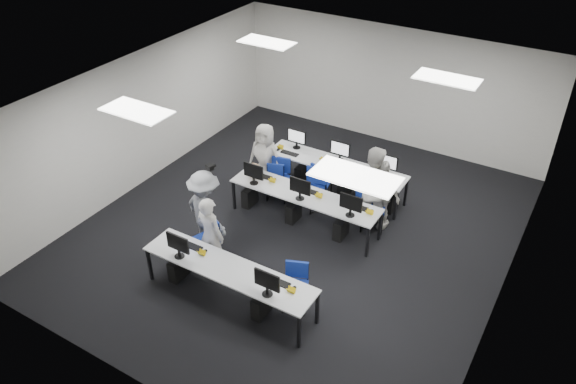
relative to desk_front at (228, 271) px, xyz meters
The scene contains 23 objects.
room 2.54m from the desk_front, 90.00° to the left, with size 9.00×9.02×3.00m.
ceiling_panels 3.33m from the desk_front, 90.00° to the left, with size 5.20×4.60×0.02m.
desk_front is the anchor object (origin of this frame).
desk_mid 2.60m from the desk_front, 90.00° to the left, with size 3.20×0.70×0.73m.
desk_back 4.00m from the desk_front, 90.00° to the left, with size 3.20×0.70×0.73m.
equipment_front 0.38m from the desk_front, behind, with size 2.51×0.41×1.19m.
equipment_mid 2.61m from the desk_front, 94.24° to the left, with size 2.91×0.41×1.19m.
equipment_back 4.04m from the desk_front, 87.27° to the left, with size 2.91×0.41×1.19m.
chair_0 1.28m from the desk_front, 147.14° to the left, with size 0.57×0.60×0.89m.
chair_1 1.21m from the desk_front, 24.63° to the left, with size 0.54×0.57×0.84m.
chair_2 3.34m from the desk_front, 106.91° to the left, with size 0.55×0.58×0.90m.
chair_3 3.27m from the desk_front, 93.12° to the left, with size 0.56×0.59×0.92m.
chair_4 3.50m from the desk_front, 68.85° to the left, with size 0.59×0.61×0.93m.
chair_5 3.55m from the desk_front, 108.38° to the left, with size 0.53×0.55×0.81m.
chair_6 3.54m from the desk_front, 92.40° to the left, with size 0.56×0.59×0.95m.
chair_7 3.68m from the desk_front, 73.82° to the left, with size 0.45×0.48×0.88m.
handbag 2.91m from the desk_front, 114.65° to the left, with size 0.39×0.25×0.32m, color #9D7451.
student_0 0.92m from the desk_front, 146.22° to the left, with size 0.58×0.38×1.58m, color beige.
student_1 3.51m from the desk_front, 71.13° to the left, with size 0.86×0.67×1.78m, color beige.
student_2 3.62m from the desk_front, 112.95° to the left, with size 0.78×0.51×1.59m, color beige.
student_3 3.65m from the desk_front, 68.82° to the left, with size 0.88×0.37×1.51m, color beige.
photographer 1.62m from the desk_front, 141.15° to the left, with size 1.08×0.62×1.67m, color slate.
dslr_camera 1.99m from the desk_front, 135.45° to the left, with size 0.14×0.18×0.10m, color black.
Camera 1 is at (4.52, -8.00, 7.02)m, focal length 35.00 mm.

